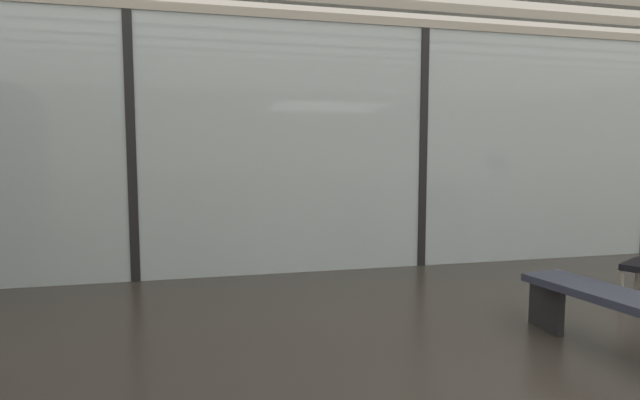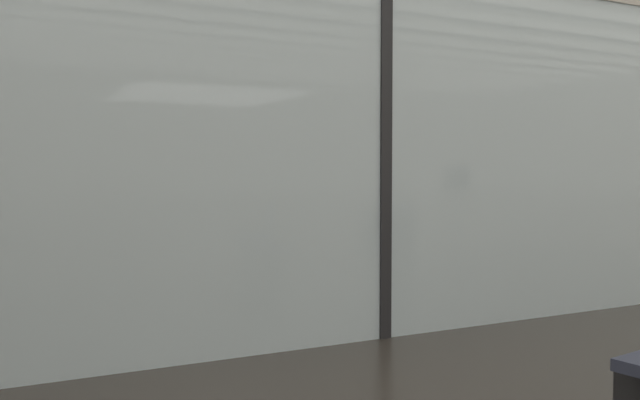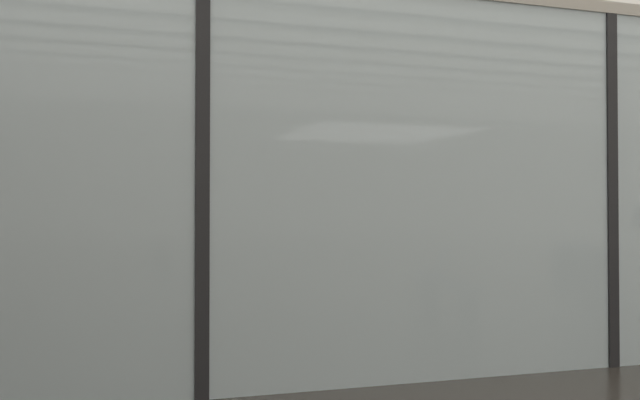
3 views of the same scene
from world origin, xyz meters
name	(u,v)px [view 1 (image 1 of 3)]	position (x,y,z in m)	size (l,w,h in m)	color
glass_curtain_wall	(422,149)	(0.00, 5.20, 1.50)	(14.00, 0.08, 3.01)	silver
window_mullion_0	(132,149)	(-3.50, 5.20, 1.50)	(0.10, 0.12, 3.01)	black
window_mullion_1	(422,149)	(0.00, 5.20, 1.50)	(0.10, 0.12, 3.01)	black
parked_airplane	(270,138)	(-1.22, 10.70, 1.82)	(11.28, 3.65, 3.65)	silver
waiting_bench	(624,310)	(0.09, 2.09, 0.36)	(0.61, 1.69, 0.47)	#33384C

